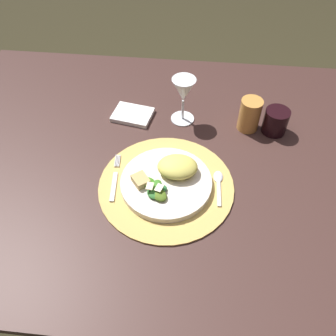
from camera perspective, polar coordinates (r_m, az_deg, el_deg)
name	(u,v)px	position (r m, az deg, el deg)	size (l,w,h in m)	color
ground_plane	(166,269)	(1.69, -0.26, -15.81)	(6.00, 6.00, 0.00)	#312C1A
dining_table	(166,187)	(1.17, -0.36, -3.01)	(1.46, 1.05, 0.75)	#3E2722
placemat	(166,186)	(0.99, -0.30, -2.83)	(0.37, 0.37, 0.01)	tan
dinner_plate	(166,183)	(0.98, -0.30, -2.37)	(0.25, 0.25, 0.02)	silver
pasta_serving	(178,167)	(0.97, 1.53, 0.20)	(0.11, 0.09, 0.04)	#D8CD5A
salad_greens	(155,189)	(0.94, -2.07, -3.40)	(0.09, 0.09, 0.03)	#30702D
bread_piece	(141,180)	(0.96, -4.39, -1.96)	(0.04, 0.04, 0.02)	tan
fork	(115,179)	(1.00, -8.49, -1.83)	(0.03, 0.17, 0.00)	silver
spoon	(218,182)	(1.00, 8.04, -2.21)	(0.03, 0.12, 0.01)	silver
napkin	(133,115)	(1.19, -5.66, 8.46)	(0.12, 0.09, 0.01)	white
wine_glass	(184,92)	(1.12, 2.49, 12.02)	(0.08, 0.08, 0.15)	silver
amber_tumbler	(250,115)	(1.15, 12.90, 8.30)	(0.07, 0.07, 0.11)	#C5873D
dark_tumbler	(276,121)	(1.16, 16.79, 7.16)	(0.08, 0.08, 0.08)	black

